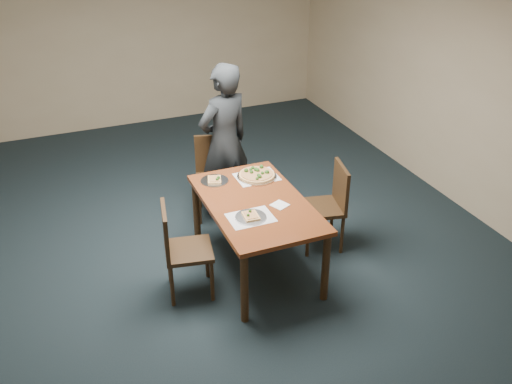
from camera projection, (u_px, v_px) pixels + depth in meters
name	position (u px, v px, depth m)	size (l,w,h in m)	color
ground	(219.00, 261.00, 5.77)	(8.00, 8.00, 0.00)	black
room_shell	(213.00, 97.00, 4.93)	(8.00, 8.00, 8.00)	tan
dining_table	(256.00, 210.00, 5.37)	(0.90, 1.50, 0.75)	#5C2712
chair_far	(214.00, 172.00, 6.38)	(0.53, 0.53, 0.91)	black
chair_left	(180.00, 246.00, 5.10)	(0.49, 0.49, 0.91)	black
chair_right	(329.00, 202.00, 5.79)	(0.50, 0.50, 0.91)	black
diner	(224.00, 142.00, 6.19)	(0.64, 0.42, 1.76)	black
placemat_main	(257.00, 177.00, 5.76)	(0.42, 0.32, 0.00)	white
placemat_near	(251.00, 218.00, 5.07)	(0.40, 0.30, 0.00)	white
pizza_pan	(257.00, 175.00, 5.75)	(0.40, 0.40, 0.07)	silver
slice_plate_near	(251.00, 216.00, 5.07)	(0.28, 0.28, 0.05)	silver
slice_plate_far	(215.00, 180.00, 5.67)	(0.28, 0.28, 0.06)	silver
napkin	(280.00, 205.00, 5.26)	(0.14, 0.14, 0.01)	white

